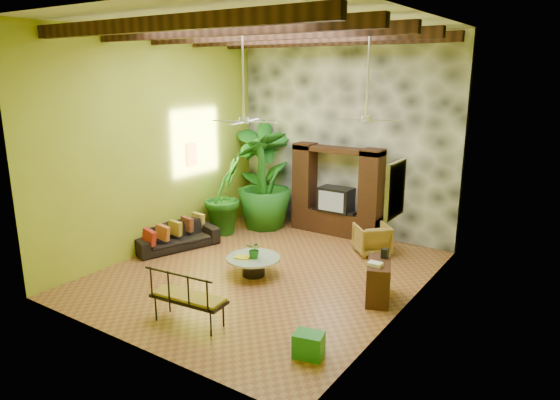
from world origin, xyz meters
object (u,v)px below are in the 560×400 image
Objects in this scene: entertainment_center at (336,197)px; side_console at (378,281)px; ceiling_fan_front at (244,110)px; tall_plant_c at (264,180)px; sofa at (176,236)px; green_bin at (309,345)px; coffee_table at (253,264)px; iron_bench at (185,295)px; ceiling_fan_back at (366,108)px; tall_plant_a at (262,171)px; wicker_armchair at (372,239)px; tall_plant_b at (224,195)px.

entertainment_center is 2.60× the size of side_console.
ceiling_fan_front reaches higher than tall_plant_c.
ceiling_fan_front is 0.93× the size of sofa.
tall_plant_c reaches higher than entertainment_center.
tall_plant_c is at bearing 131.42° from green_bin.
side_console reaches higher than sofa.
coffee_table is 3.20m from green_bin.
coffee_table is 0.81× the size of iron_bench.
side_console is at bearing 43.89° from iron_bench.
green_bin is at bearing -113.68° from side_console.
ceiling_fan_back is at bearing -54.78° from sofa.
entertainment_center is 1.29× the size of ceiling_fan_back.
tall_plant_a reaches higher than coffee_table.
entertainment_center is 1.20× the size of sofa.
ceiling_fan_front is 4.00m from tall_plant_c.
coffee_table is at bearing 15.64° from wicker_armchair.
iron_bench is (0.22, -5.72, -0.42)m from entertainment_center.
green_bin is at bearing -48.58° from tall_plant_c.
sofa is at bearing 170.30° from ceiling_fan_front.
tall_plant_c is at bearing 105.88° from iron_bench.
coffee_table is 2.62m from side_console.
entertainment_center is 4.30m from ceiling_fan_front.
sofa is 3.88m from iron_bench.
coffee_table is (2.33, -1.88, -0.75)m from tall_plant_b.
ceiling_fan_front is 3.62m from iron_bench.
sofa reaches higher than coffee_table.
sofa is 2.85m from tall_plant_c.
ceiling_fan_front is (-0.20, -3.54, 2.44)m from entertainment_center.
ceiling_fan_front is 1.67× the size of coffee_table.
ceiling_fan_back is at bearing 40.61° from coffee_table.
ceiling_fan_back is 5.40m from sofa.
tall_plant_b is (0.20, 1.59, 0.72)m from sofa.
ceiling_fan_back is 0.93× the size of sofa.
tall_plant_b is at bearing -33.82° from wicker_armchair.
side_console is at bearing -50.77° from entertainment_center.
ceiling_fan_back is 0.72× the size of tall_plant_c.
wicker_armchair is at bearing 59.47° from ceiling_fan_front.
ceiling_fan_back is (1.60, -1.94, 2.44)m from entertainment_center.
ceiling_fan_front reaches higher than tall_plant_b.
sofa reaches higher than green_bin.
entertainment_center is 2.16× the size of coffee_table.
entertainment_center is 1.29× the size of ceiling_fan_front.
sofa is 0.77× the size of tall_plant_c.
ceiling_fan_front reaches higher than entertainment_center.
coffee_table is (-0.12, -3.41, -0.71)m from entertainment_center.
coffee_table is at bearing 166.72° from side_console.
iron_bench is (2.08, -5.15, -0.75)m from tall_plant_c.
green_bin is at bearing -77.17° from ceiling_fan_back.
side_console is at bearing -29.51° from tall_plant_c.
entertainment_center is at bearing 88.04° from coffee_table.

